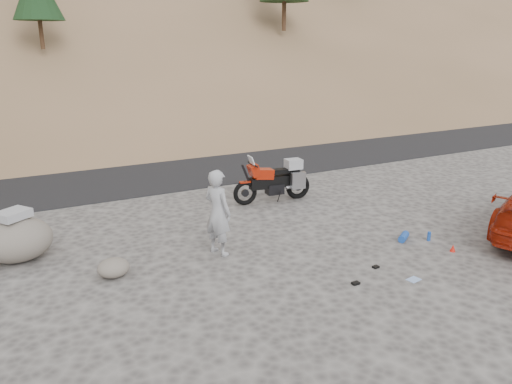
# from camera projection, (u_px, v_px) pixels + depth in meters

# --- Properties ---
(ground) EXTENTS (140.00, 140.00, 0.00)m
(ground) POSITION_uv_depth(u_px,v_px,m) (313.00, 246.00, 11.48)
(ground) COLOR #43403E
(ground) RESTS_ON ground
(road) EXTENTS (120.00, 7.00, 0.05)m
(road) POSITION_uv_depth(u_px,v_px,m) (182.00, 164.00, 19.11)
(road) COLOR black
(road) RESTS_ON ground
(motorcycle) EXTENTS (2.44, 0.81, 1.45)m
(motorcycle) POSITION_uv_depth(u_px,v_px,m) (276.00, 181.00, 14.50)
(motorcycle) COLOR black
(motorcycle) RESTS_ON ground
(man) EXTENTS (0.69, 0.82, 1.91)m
(man) POSITION_uv_depth(u_px,v_px,m) (219.00, 253.00, 11.07)
(man) COLOR #999A9F
(man) RESTS_ON ground
(boulder) EXTENTS (1.83, 1.72, 1.13)m
(boulder) POSITION_uv_depth(u_px,v_px,m) (17.00, 239.00, 10.57)
(boulder) COLOR #5F5851
(boulder) RESTS_ON ground
(small_rock) EXTENTS (0.75, 0.70, 0.38)m
(small_rock) POSITION_uv_depth(u_px,v_px,m) (113.00, 268.00, 9.92)
(small_rock) COLOR #5F5851
(small_rock) RESTS_ON ground
(gear_blue_mat) EXTENTS (0.45, 0.38, 0.17)m
(gear_blue_mat) POSITION_uv_depth(u_px,v_px,m) (404.00, 237.00, 11.76)
(gear_blue_mat) COLOR #1B46A2
(gear_blue_mat) RESTS_ON ground
(gear_bottle) EXTENTS (0.10, 0.10, 0.22)m
(gear_bottle) POSITION_uv_depth(u_px,v_px,m) (429.00, 236.00, 11.73)
(gear_bottle) COLOR #1B46A2
(gear_bottle) RESTS_ON ground
(gear_funnel) EXTENTS (0.16, 0.16, 0.16)m
(gear_funnel) POSITION_uv_depth(u_px,v_px,m) (453.00, 248.00, 11.14)
(gear_funnel) COLOR red
(gear_funnel) RESTS_ON ground
(gear_glove_a) EXTENTS (0.16, 0.11, 0.04)m
(gear_glove_a) POSITION_uv_depth(u_px,v_px,m) (356.00, 283.00, 9.65)
(gear_glove_a) COLOR black
(gear_glove_a) RESTS_ON ground
(gear_glove_b) EXTENTS (0.14, 0.12, 0.04)m
(gear_glove_b) POSITION_uv_depth(u_px,v_px,m) (376.00, 267.00, 10.34)
(gear_glove_b) COLOR black
(gear_glove_b) RESTS_ON ground
(gear_blue_cloth) EXTENTS (0.30, 0.24, 0.01)m
(gear_blue_cloth) POSITION_uv_depth(u_px,v_px,m) (414.00, 280.00, 9.83)
(gear_blue_cloth) COLOR #8CA7D8
(gear_blue_cloth) RESTS_ON ground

